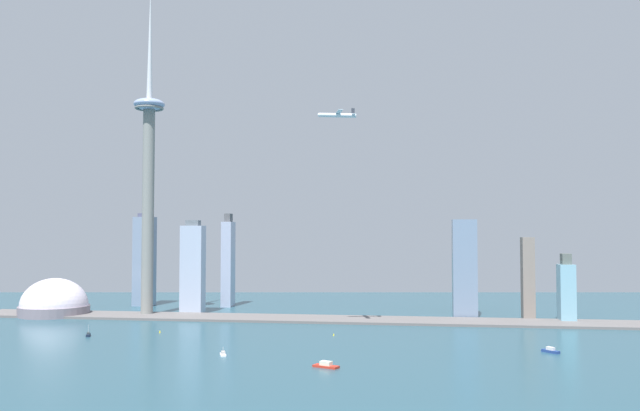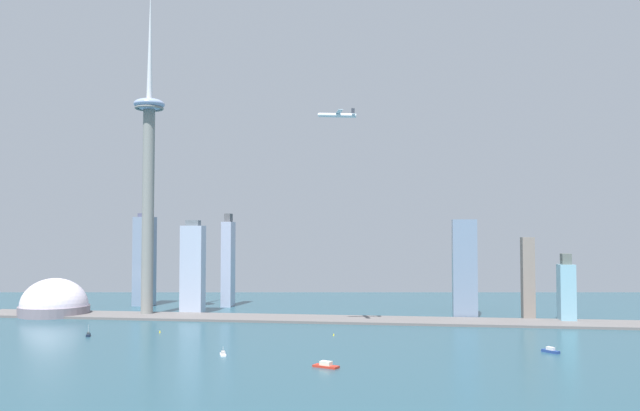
{
  "view_description": "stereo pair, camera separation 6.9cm",
  "coord_description": "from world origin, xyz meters",
  "views": [
    {
      "loc": [
        75.37,
        -191.36,
        90.51
      ],
      "look_at": [
        -18.95,
        479.98,
        120.29
      ],
      "focal_mm": 36.29,
      "sensor_mm": 36.0,
      "label": 1
    },
    {
      "loc": [
        75.44,
        -191.35,
        90.51
      ],
      "look_at": [
        -18.95,
        479.98,
        120.29
      ],
      "focal_mm": 36.29,
      "sensor_mm": 36.0,
      "label": 2
    }
  ],
  "objects": [
    {
      "name": "waterfront_pier",
      "position": [
        0.0,
        482.77,
        1.24
      ],
      "size": [
        797.01,
        55.66,
        2.48
      ],
      "primitive_type": "cube",
      "color": "#635F5E",
      "rests_on": "ground"
    },
    {
      "name": "observation_tower",
      "position": [
        -214.14,
        492.92,
        167.42
      ],
      "size": [
        34.29,
        34.29,
        372.23
      ],
      "color": "gray",
      "rests_on": "ground"
    },
    {
      "name": "stadium_dome",
      "position": [
        -317.57,
        481.96,
        9.82
      ],
      "size": [
        75.88,
        75.88,
        60.99
      ],
      "color": "slate",
      "rests_on": "ground"
    },
    {
      "name": "skyscraper_0",
      "position": [
        233.21,
        502.79,
        31.79
      ],
      "size": [
        15.44,
        19.74,
        70.18
      ],
      "color": "#7BAFC5",
      "rests_on": "ground"
    },
    {
      "name": "skyscraper_1",
      "position": [
        197.64,
        517.29,
        43.44
      ],
      "size": [
        12.35,
        16.91,
        86.87
      ],
      "color": "gray",
      "rests_on": "ground"
    },
    {
      "name": "skyscraper_2",
      "position": [
        -257.85,
        586.75,
        56.76
      ],
      "size": [
        25.66,
        16.13,
        116.43
      ],
      "color": "#7386A1",
      "rests_on": "ground"
    },
    {
      "name": "skyscraper_3",
      "position": [
        -170.88,
        519.07,
        51.04
      ],
      "size": [
        25.21,
        17.32,
        105.97
      ],
      "color": "#A1AFCA",
      "rests_on": "ground"
    },
    {
      "name": "skyscraper_4",
      "position": [
        -151.02,
        594.09,
        54.69
      ],
      "size": [
        12.62,
        21.63,
        115.81
      ],
      "color": "#A0ABC7",
      "rests_on": "ground"
    },
    {
      "name": "skyscraper_5",
      "position": [
        132.77,
        522.38,
        52.99
      ],
      "size": [
        25.56,
        20.11,
        105.97
      ],
      "color": "slate",
      "rests_on": "ground"
    },
    {
      "name": "skyscraper_6",
      "position": [
        135.32,
        585.11,
        49.3
      ],
      "size": [
        23.35,
        18.42,
        98.59
      ],
      "color": "gray",
      "rests_on": "ground"
    },
    {
      "name": "boat_0",
      "position": [
        -207.58,
        349.55,
        1.39
      ],
      "size": [
        6.82,
        10.33,
        10.23
      ],
      "rotation": [
        0.0,
        0.0,
        1.97
      ],
      "color": "#141F32",
      "rests_on": "ground"
    },
    {
      "name": "boat_1",
      "position": [
        -63.52,
        278.41,
        1.2
      ],
      "size": [
        7.63,
        11.87,
        6.71
      ],
      "rotation": [
        0.0,
        0.0,
        5.07
      ],
      "color": "white",
      "rests_on": "ground"
    },
    {
      "name": "boat_4",
      "position": [
        17.94,
        246.62,
        1.52
      ],
      "size": [
        19.02,
        13.23,
        4.27
      ],
      "rotation": [
        0.0,
        0.0,
        2.73
      ],
      "color": "#B72D1E",
      "rests_on": "ground"
    },
    {
      "name": "boat_6",
      "position": [
        180.36,
        324.2,
        1.61
      ],
      "size": [
        12.61,
        13.19,
        4.41
      ],
      "rotation": [
        0.0,
        0.0,
        2.31
      ],
      "color": "navy",
      "rests_on": "ground"
    },
    {
      "name": "channel_buoy_0",
      "position": [
        6.79,
        384.59,
        0.96
      ],
      "size": [
        1.32,
        1.32,
        1.92
      ],
      "primitive_type": "cone",
      "color": "yellow",
      "rests_on": "ground"
    },
    {
      "name": "channel_buoy_1",
      "position": [
        -152.7,
        377.78,
        1.3
      ],
      "size": [
        1.54,
        1.54,
        2.6
      ],
      "primitive_type": "cone",
      "color": "yellow",
      "rests_on": "ground"
    },
    {
      "name": "airplane",
      "position": [
        8.28,
        397.8,
        200.4
      ],
      "size": [
        35.3,
        38.76,
        8.86
      ],
      "rotation": [
        0.0,
        0.0,
        3.39
      ],
      "color": "silver"
    }
  ]
}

